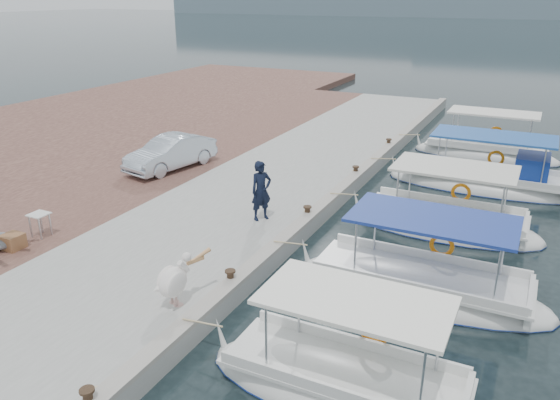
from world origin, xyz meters
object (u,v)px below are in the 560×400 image
Objects in this scene: fishing_caique_d at (485,184)px; fisherman at (261,191)px; pelican at (174,280)px; parked_car at (171,153)px; fishing_caique_b at (419,290)px; fishing_caique_c at (443,226)px; fishing_caique_e at (485,154)px; fishing_caique_a at (343,389)px.

fishing_caique_d is 10.12m from fisherman.
parked_car is at bearing 127.12° from pelican.
parked_car is (-11.63, 4.87, 1.06)m from fishing_caique_b.
parked_car is (-6.04, 3.23, -0.30)m from fisherman.
fishing_caique_c is at bearing 60.58° from pelican.
fishing_caique_e is (0.18, 9.77, 0.00)m from fishing_caique_c.
fishing_caique_b is 1.01× the size of fishing_caique_e.
fishing_caique_d is 1.85× the size of parked_car.
fishing_caique_a is 1.41× the size of parked_car.
parked_car is at bearing -140.74° from fishing_caique_e.
fishing_caique_e is at bearing 10.00° from fisherman.
fisherman is (-5.57, -12.71, 1.37)m from fishing_caique_e.
fishing_caique_d is 14.61m from pelican.
fisherman is at bearing 129.57° from fishing_caique_a.
fishing_caique_b is 4.35× the size of pelican.
pelican is (-4.99, -3.90, 1.01)m from fishing_caique_b.
fishing_caique_d is 3.90× the size of fisherman.
fisherman is at bearing -127.72° from fishing_caique_d.
fishing_caique_d and fishing_caique_e have the same top height.
fisherman is at bearing 163.64° from fishing_caique_b.
fishing_caique_a and fishing_caique_c have the same top height.
fishing_caique_c reaches higher than parked_car.
pelican is at bearing -142.01° from fishing_caique_b.
fishing_caique_b is 0.89× the size of fishing_caique_d.
fishing_caique_c is at bearing 92.62° from fishing_caique_b.
fisherman reaches higher than pelican.
pelican is 0.80× the size of fisherman.
fishing_caique_b is at bearing 37.99° from pelican.
fishing_caique_b is at bearing -93.24° from fishing_caique_d.
fishing_caique_b is at bearing -87.38° from fishing_caique_c.
fishing_caique_c is 9.79m from pelican.
fishing_caique_a is 0.87× the size of fishing_caique_e.
fishing_caique_a and fishing_caique_d have the same top height.
fishing_caique_b is 1.07× the size of fishing_caique_c.
parked_car is at bearing 178.55° from fishing_caique_c.
fishing_caique_c is at bearing 88.32° from fishing_caique_a.
fishing_caique_b is at bearing -11.55° from parked_car.
parked_car is at bearing -158.85° from fishing_caique_d.
fishing_caique_a is 4.67m from pelican.
fishing_caique_a is 18.91m from fishing_caique_e.
fishing_caique_b is 14.35m from fishing_caique_e.
fishing_caique_e reaches higher than parked_car.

